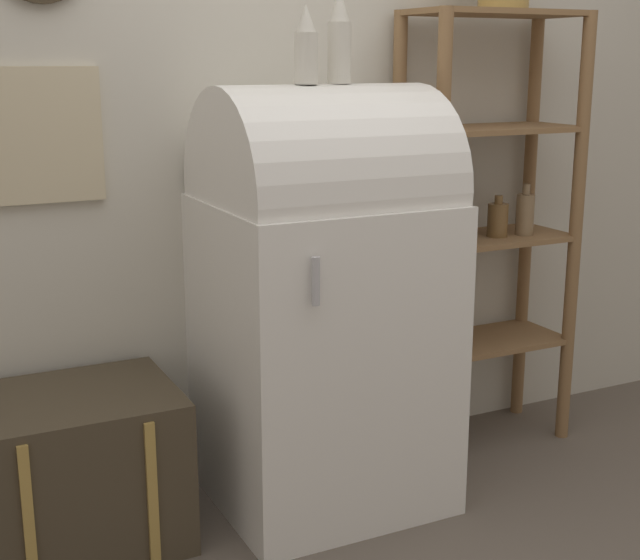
{
  "coord_description": "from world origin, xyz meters",
  "views": [
    {
      "loc": [
        -1.26,
        -2.32,
        1.47
      ],
      "look_at": [
        -0.01,
        0.21,
        0.77
      ],
      "focal_mm": 50.0,
      "sensor_mm": 36.0,
      "label": 1
    }
  ],
  "objects_px": {
    "refrigerator": "(322,293)",
    "vase_left": "(306,47)",
    "vase_center": "(339,40)",
    "suitcase_trunk": "(74,470)"
  },
  "relations": [
    {
      "from": "refrigerator",
      "to": "vase_left",
      "type": "relative_size",
      "value": 5.91
    },
    {
      "from": "refrigerator",
      "to": "vase_center",
      "type": "distance_m",
      "value": 0.81
    },
    {
      "from": "vase_left",
      "to": "vase_center",
      "type": "xyz_separation_m",
      "value": [
        0.13,
        0.02,
        0.02
      ]
    },
    {
      "from": "suitcase_trunk",
      "to": "vase_left",
      "type": "height_order",
      "value": "vase_left"
    },
    {
      "from": "refrigerator",
      "to": "suitcase_trunk",
      "type": "relative_size",
      "value": 2.21
    },
    {
      "from": "refrigerator",
      "to": "suitcase_trunk",
      "type": "bearing_deg",
      "value": 176.45
    },
    {
      "from": "refrigerator",
      "to": "vase_left",
      "type": "distance_m",
      "value": 0.79
    },
    {
      "from": "refrigerator",
      "to": "suitcase_trunk",
      "type": "distance_m",
      "value": 0.95
    },
    {
      "from": "suitcase_trunk",
      "to": "vase_center",
      "type": "xyz_separation_m",
      "value": [
        0.89,
        -0.04,
        1.28
      ]
    },
    {
      "from": "suitcase_trunk",
      "to": "vase_center",
      "type": "relative_size",
      "value": 2.2
    }
  ]
}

